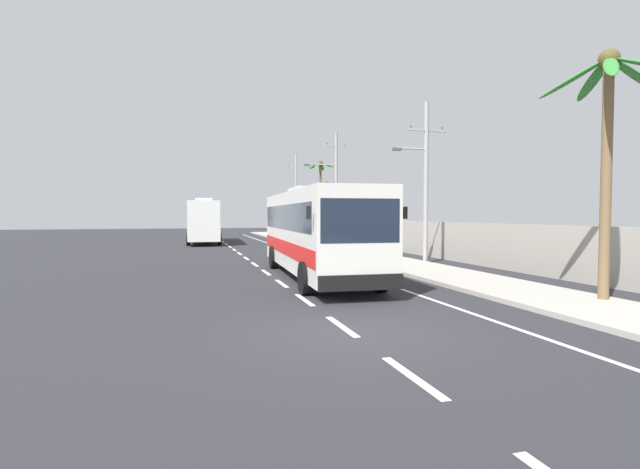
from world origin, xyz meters
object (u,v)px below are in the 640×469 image
at_px(utility_pole_far, 335,186).
at_px(palm_third, 365,199).
at_px(pedestrian_near_kerb, 331,236).
at_px(palm_fourth, 326,200).
at_px(coach_bus_far_lane, 204,220).
at_px(utility_pole_distant, 296,194).
at_px(palm_second, 320,182).
at_px(motorcycle_beside_bus, 307,245).
at_px(utility_pole_mid, 425,178).
at_px(coach_bus_foreground, 316,230).
at_px(palm_nearest, 608,124).

height_order(utility_pole_far, palm_third, utility_pole_far).
xyz_separation_m(pedestrian_near_kerb, palm_fourth, (2.32, 9.00, 2.67)).
distance_m(coach_bus_far_lane, utility_pole_distant, 13.86).
bearing_deg(pedestrian_near_kerb, utility_pole_far, 83.97).
height_order(pedestrian_near_kerb, palm_second, palm_second).
xyz_separation_m(motorcycle_beside_bus, utility_pole_mid, (4.68, -5.96, 3.68)).
xyz_separation_m(utility_pole_far, palm_fourth, (0.13, 3.00, -1.11)).
xyz_separation_m(utility_pole_far, utility_pole_distant, (0.22, 14.85, -0.05)).
bearing_deg(utility_pole_far, pedestrian_near_kerb, -110.01).
distance_m(coach_bus_far_lane, palm_second, 11.88).
bearing_deg(coach_bus_far_lane, motorcycle_beside_bus, -69.81).
xyz_separation_m(motorcycle_beside_bus, palm_third, (7.19, 8.83, 3.13)).
bearing_deg(utility_pole_distant, motorcycle_beside_bus, -101.51).
bearing_deg(coach_bus_far_lane, utility_pole_distant, 40.44).
xyz_separation_m(utility_pole_mid, palm_third, (2.51, 14.79, -0.55)).
xyz_separation_m(pedestrian_near_kerb, palm_second, (3.21, 13.97, 4.62)).
height_order(motorcycle_beside_bus, pedestrian_near_kerb, pedestrian_near_kerb).
relative_size(coach_bus_foreground, pedestrian_near_kerb, 6.74).
bearing_deg(motorcycle_beside_bus, palm_second, 71.49).
xyz_separation_m(coach_bus_foreground, pedestrian_near_kerb, (4.52, 12.50, -0.84)).
relative_size(utility_pole_far, palm_nearest, 1.30).
bearing_deg(motorcycle_beside_bus, palm_third, 50.85).
height_order(motorcycle_beside_bus, utility_pole_far, utility_pole_far).
bearing_deg(utility_pole_far, utility_pole_mid, -89.76).
height_order(coach_bus_foreground, palm_fourth, palm_fourth).
height_order(utility_pole_mid, utility_pole_distant, utility_pole_distant).
bearing_deg(pedestrian_near_kerb, coach_bus_foreground, -95.90).
bearing_deg(motorcycle_beside_bus, utility_pole_far, 62.56).
relative_size(pedestrian_near_kerb, utility_pole_mid, 0.21).
relative_size(motorcycle_beside_bus, utility_pole_far, 0.22).
height_order(utility_pole_far, palm_fourth, utility_pole_far).
height_order(motorcycle_beside_bus, palm_second, palm_second).
bearing_deg(utility_pole_far, palm_fourth, 87.55).
bearing_deg(palm_third, utility_pole_mid, -99.63).
distance_m(motorcycle_beside_bus, palm_third, 11.81).
relative_size(utility_pole_far, palm_fourth, 1.69).
xyz_separation_m(utility_pole_mid, palm_fourth, (0.07, 17.85, -0.63)).
bearing_deg(utility_pole_distant, palm_fourth, -90.44).
relative_size(coach_bus_foreground, coach_bus_far_lane, 1.06).
bearing_deg(palm_fourth, motorcycle_beside_bus, -111.76).
xyz_separation_m(utility_pole_distant, palm_second, (0.81, -6.89, 0.88)).
bearing_deg(motorcycle_beside_bus, palm_nearest, -76.56).
distance_m(coach_bus_foreground, utility_pole_distant, 34.19).
height_order(palm_nearest, palm_third, palm_nearest).
height_order(coach_bus_far_lane, utility_pole_mid, utility_pole_mid).
bearing_deg(palm_third, utility_pole_distant, 98.96).
bearing_deg(palm_fourth, palm_third, -51.41).
bearing_deg(palm_nearest, motorcycle_beside_bus, 103.44).
bearing_deg(utility_pole_mid, utility_pole_distant, 89.70).
xyz_separation_m(coach_bus_far_lane, palm_nearest, (9.64, -32.28, 2.97)).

